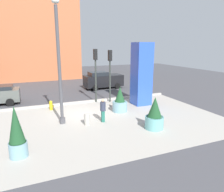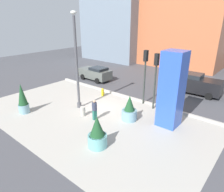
% 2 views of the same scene
% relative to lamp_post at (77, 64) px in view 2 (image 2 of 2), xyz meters
% --- Properties ---
extents(ground_plane, '(60.00, 60.00, 0.00)m').
position_rel_lamp_post_xyz_m(ground_plane, '(1.70, 5.22, -3.66)').
color(ground_plane, '#47474C').
extents(plaza_pavement, '(18.00, 10.00, 0.02)m').
position_rel_lamp_post_xyz_m(plaza_pavement, '(1.70, -0.78, -3.66)').
color(plaza_pavement, '#ADA89E').
rests_on(plaza_pavement, ground_plane).
extents(curb_strip, '(18.00, 0.24, 0.16)m').
position_rel_lamp_post_xyz_m(curb_strip, '(1.70, 4.34, -3.58)').
color(curb_strip, '#B7B2A8').
rests_on(curb_strip, ground_plane).
extents(lamp_post, '(0.44, 0.44, 7.50)m').
position_rel_lamp_post_xyz_m(lamp_post, '(0.00, 0.00, 0.00)').
color(lamp_post, '#4C4C51').
rests_on(lamp_post, ground_plane).
extents(art_pillar_blue, '(1.38, 1.38, 5.15)m').
position_rel_lamp_post_xyz_m(art_pillar_blue, '(6.98, 2.03, -1.09)').
color(art_pillar_blue, blue).
rests_on(art_pillar_blue, ground_plane).
extents(potted_plant_near_left, '(1.12, 1.12, 1.90)m').
position_rel_lamp_post_xyz_m(potted_plant_near_left, '(4.48, 0.85, -2.90)').
color(potted_plant_near_left, '#7AA8B7').
rests_on(potted_plant_near_left, ground_plane).
extents(potted_plant_mid_plaza, '(0.81, 0.81, 2.42)m').
position_rel_lamp_post_xyz_m(potted_plant_mid_plaza, '(-2.56, -3.46, -2.54)').
color(potted_plant_mid_plaza, '#7AA8B7').
rests_on(potted_plant_mid_plaza, ground_plane).
extents(potted_plant_by_pillar, '(1.12, 1.12, 1.97)m').
position_rel_lamp_post_xyz_m(potted_plant_by_pillar, '(4.98, -3.03, -2.82)').
color(potted_plant_by_pillar, '#6BB2B2').
rests_on(potted_plant_by_pillar, ground_plane).
extents(fire_hydrant, '(0.36, 0.26, 0.75)m').
position_rel_lamp_post_xyz_m(fire_hydrant, '(-0.31, 3.25, -3.30)').
color(fire_hydrant, gold).
rests_on(fire_hydrant, ground_plane).
extents(concrete_bollard, '(0.36, 0.36, 0.75)m').
position_rel_lamp_post_xyz_m(concrete_bollard, '(1.40, -0.87, -3.29)').
color(concrete_bollard, '#B2ADA3').
rests_on(concrete_bollard, ground_plane).
extents(traffic_light_corner, '(0.28, 0.42, 4.61)m').
position_rel_lamp_post_xyz_m(traffic_light_corner, '(3.67, 4.12, -0.55)').
color(traffic_light_corner, '#333833').
rests_on(traffic_light_corner, ground_plane).
extents(traffic_light_far_side, '(0.28, 0.42, 4.52)m').
position_rel_lamp_post_xyz_m(traffic_light_far_side, '(4.85, 3.74, -0.61)').
color(traffic_light_far_side, '#333833').
rests_on(traffic_light_far_side, ground_plane).
extents(car_passing_lane, '(4.46, 2.22, 1.96)m').
position_rel_lamp_post_xyz_m(car_passing_lane, '(6.32, 9.56, -2.68)').
color(car_passing_lane, black).
rests_on(car_passing_lane, ground_plane).
extents(car_curb_west, '(4.09, 2.05, 1.60)m').
position_rel_lamp_post_xyz_m(car_curb_west, '(-4.49, 6.57, -2.84)').
color(car_curb_west, '#565B56').
rests_on(car_curb_west, ground_plane).
extents(pedestrian_by_curb, '(0.41, 0.41, 1.56)m').
position_rel_lamp_post_xyz_m(pedestrian_by_curb, '(2.52, -0.74, -2.80)').
color(pedestrian_by_curb, '#236656').
rests_on(pedestrian_by_curb, ground_plane).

